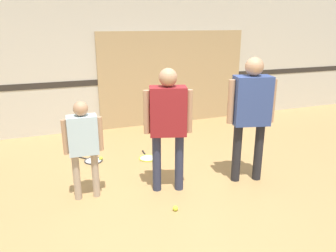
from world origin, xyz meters
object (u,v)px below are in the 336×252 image
object	(u,v)px
person_student_left	(83,140)
tennis_ball_by_spare_racket	(101,158)
racket_spare_on_floor	(93,160)
tennis_ball_near_instructor	(175,208)
racket_second_spare	(147,158)
person_student_right	(251,107)
person_instructor	(168,118)

from	to	relation	value
person_student_left	tennis_ball_by_spare_racket	bearing A→B (deg)	75.61
racket_spare_on_floor	tennis_ball_near_instructor	distance (m)	2.03
racket_second_spare	tennis_ball_by_spare_racket	xyz separation A→B (m)	(-0.76, 0.20, 0.02)
tennis_ball_near_instructor	racket_second_spare	bearing A→B (deg)	84.82
tennis_ball_near_instructor	person_student_left	bearing A→B (deg)	143.83
racket_second_spare	person_student_left	bearing A→B (deg)	132.38
person_student_right	racket_second_spare	bearing A→B (deg)	-34.63
racket_spare_on_floor	racket_second_spare	xyz separation A→B (m)	(0.90, -0.21, -0.00)
tennis_ball_by_spare_racket	tennis_ball_near_instructor	bearing A→B (deg)	-72.10
racket_second_spare	tennis_ball_by_spare_racket	size ratio (longest dim) A/B	7.69
person_instructor	person_student_right	distance (m)	1.19
person_student_left	person_student_right	distance (m)	2.29
person_student_left	racket_second_spare	world-z (taller)	person_student_left
person_instructor	tennis_ball_near_instructor	world-z (taller)	person_instructor
person_instructor	person_student_left	size ratio (longest dim) A/B	1.28
person_instructor	person_student_left	distance (m)	1.11
tennis_ball_by_spare_racket	racket_spare_on_floor	bearing A→B (deg)	174.54
tennis_ball_by_spare_racket	person_student_right	bearing A→B (deg)	-37.52
person_student_right	tennis_ball_near_instructor	distance (m)	1.73
racket_second_spare	tennis_ball_near_instructor	size ratio (longest dim) A/B	7.69
person_student_left	person_student_right	size ratio (longest dim) A/B	0.73
person_instructor	racket_second_spare	size ratio (longest dim) A/B	3.31
person_student_right	racket_spare_on_floor	size ratio (longest dim) A/B	3.54
racket_spare_on_floor	tennis_ball_by_spare_racket	xyz separation A→B (m)	(0.14, -0.01, 0.02)
tennis_ball_near_instructor	tennis_ball_by_spare_racket	world-z (taller)	same
person_instructor	person_student_left	world-z (taller)	person_instructor
racket_second_spare	tennis_ball_by_spare_racket	bearing A→B (deg)	76.85
person_student_right	tennis_ball_by_spare_racket	distance (m)	2.62
person_student_right	tennis_ball_by_spare_racket	bearing A→B (deg)	-24.20
tennis_ball_near_instructor	tennis_ball_by_spare_racket	xyz separation A→B (m)	(-0.61, 1.88, 0.00)
person_student_left	tennis_ball_near_instructor	distance (m)	1.43
person_student_left	person_student_right	xyz separation A→B (m)	(2.26, -0.28, 0.29)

